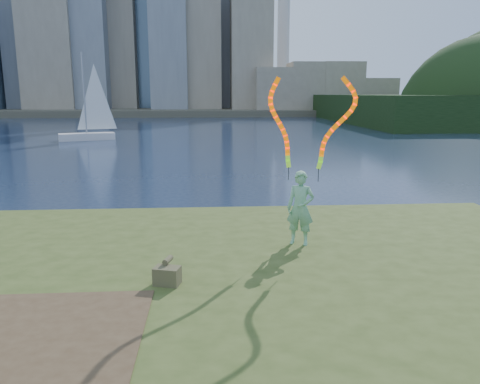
{
  "coord_description": "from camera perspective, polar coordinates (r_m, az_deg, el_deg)",
  "views": [
    {
      "loc": [
        0.38,
        -9.44,
        4.19
      ],
      "look_at": [
        1.09,
        1.0,
        1.99
      ],
      "focal_mm": 35.0,
      "sensor_mm": 36.0,
      "label": 1
    }
  ],
  "objects": [
    {
      "name": "sailboat",
      "position": [
        45.42,
        -17.9,
        7.75
      ],
      "size": [
        5.18,
        3.04,
        7.87
      ],
      "rotation": [
        0.0,
        0.0,
        0.32
      ],
      "color": "silver",
      "rests_on": "ground"
    },
    {
      "name": "canvas_bag",
      "position": [
        8.7,
        -8.87,
        -9.92
      ],
      "size": [
        0.53,
        0.59,
        0.44
      ],
      "rotation": [
        0.0,
        0.0,
        -0.28
      ],
      "color": "#474728",
      "rests_on": "grassy_knoll"
    },
    {
      "name": "dirt_patch",
      "position": [
        7.55,
        -24.37,
        -15.86
      ],
      "size": [
        3.2,
        3.0,
        0.02
      ],
      "primitive_type": "cube",
      "color": "#47331E",
      "rests_on": "grassy_knoll"
    },
    {
      "name": "woman_with_ribbons",
      "position": [
        10.61,
        7.52,
        0.97
      ],
      "size": [
        1.93,
        0.8,
        4.07
      ],
      "rotation": [
        0.0,
        0.0,
        -0.39
      ],
      "color": "#1B7E36",
      "rests_on": "grassy_knoll"
    },
    {
      "name": "grassy_knoll",
      "position": [
        8.13,
        -6.37,
        -16.49
      ],
      "size": [
        20.0,
        18.0,
        0.8
      ],
      "color": "#3A4A1A",
      "rests_on": "ground"
    },
    {
      "name": "ground",
      "position": [
        10.34,
        -5.8,
        -12.1
      ],
      "size": [
        320.0,
        320.0,
        0.0
      ],
      "primitive_type": "plane",
      "color": "#192640",
      "rests_on": "ground"
    },
    {
      "name": "far_shore",
      "position": [
        104.5,
        -4.18,
        9.91
      ],
      "size": [
        320.0,
        40.0,
        1.2
      ],
      "primitive_type": "cube",
      "color": "#4E4939",
      "rests_on": "ground"
    }
  ]
}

